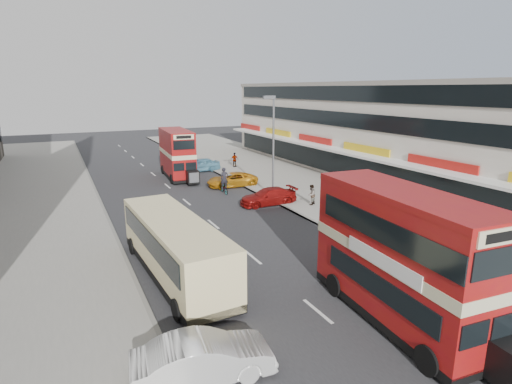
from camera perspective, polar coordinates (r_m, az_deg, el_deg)
ground at (r=15.82m, az=12.95°, el=-19.26°), size 160.00×160.00×0.00m
road_surface at (r=32.43m, az=-9.67°, el=-1.39°), size 12.00×90.00×0.01m
pavement_right at (r=37.44m, az=8.19°, el=0.89°), size 12.00×90.00×0.15m
pavement_left at (r=31.42m, az=-31.16°, el=-3.68°), size 12.00×90.00×0.15m
kerb_left at (r=31.34m, az=-20.42°, el=-2.52°), size 0.20×90.00×0.16m
kerb_right at (r=34.54m, az=0.05°, el=-0.09°), size 0.20×90.00×0.16m
commercial_row at (r=43.12m, az=15.77°, el=8.49°), size 9.90×46.20×9.30m
street_lamp at (r=32.11m, az=2.32°, el=7.35°), size 1.00×0.20×8.12m
bus_main at (r=16.19m, az=19.69°, el=-8.55°), size 3.09×9.12×4.93m
bus_second at (r=41.20m, az=-10.98°, el=5.30°), size 2.82×8.45×4.57m
coach at (r=19.55m, az=-11.27°, el=-7.38°), size 3.01×9.88×2.59m
car_left_front at (r=13.42m, az=-7.38°, el=-22.10°), size 4.47×2.00×1.42m
car_right_a at (r=31.11m, az=1.72°, el=-0.64°), size 4.49×1.97×1.28m
car_right_b at (r=36.94m, az=-3.36°, el=1.72°), size 4.64×2.32×1.26m
car_right_c at (r=44.03m, az=-7.81°, el=3.77°), size 4.26×1.80×1.44m
pedestrian_near at (r=30.81m, az=7.73°, el=-0.36°), size 0.69×0.63×1.56m
pedestrian_far at (r=45.59m, az=-3.02°, el=4.53°), size 0.98×0.51×1.60m
cyclist at (r=34.55m, az=-4.43°, el=1.08°), size 0.70×1.64×2.21m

